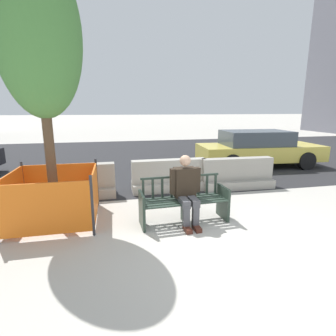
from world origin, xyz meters
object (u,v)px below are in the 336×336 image
object	(u,v)px
car_taxi_near	(258,148)
construction_fence	(54,195)
seated_person	(186,189)
street_bench	(184,202)
street_tree	(38,37)
jersey_barrier_right	(237,176)
jersey_barrier_centre	(169,178)
jersey_barrier_left	(74,185)

from	to	relation	value
car_taxi_near	construction_fence	bearing A→B (deg)	-149.67
seated_person	construction_fence	size ratio (longest dim) A/B	0.84
street_bench	street_tree	bearing A→B (deg)	167.71
jersey_barrier_right	street_tree	xyz separation A→B (m)	(-4.48, -1.37, 3.00)
street_tree	construction_fence	xyz separation A→B (m)	(0.00, 0.00, -2.80)
seated_person	jersey_barrier_right	size ratio (longest dim) A/B	0.65
jersey_barrier_right	street_tree	bearing A→B (deg)	-163.01
seated_person	street_tree	distance (m)	3.67
street_bench	construction_fence	size ratio (longest dim) A/B	1.10
jersey_barrier_centre	jersey_barrier_right	world-z (taller)	same
seated_person	car_taxi_near	world-z (taller)	car_taxi_near
street_bench	jersey_barrier_right	distance (m)	2.80
street_bench	construction_fence	world-z (taller)	construction_fence
street_bench	car_taxi_near	bearing A→B (deg)	46.63
street_bench	jersey_barrier_centre	distance (m)	2.08
street_tree	car_taxi_near	distance (m)	8.06
jersey_barrier_left	construction_fence	bearing A→B (deg)	-96.52
jersey_barrier_right	construction_fence	distance (m)	4.69
seated_person	jersey_barrier_right	distance (m)	2.83
seated_person	jersey_barrier_centre	world-z (taller)	seated_person
seated_person	jersey_barrier_right	xyz separation A→B (m)	(2.02, 1.96, -0.35)
jersey_barrier_left	street_tree	xyz separation A→B (m)	(-0.16, -1.39, 3.00)
seated_person	car_taxi_near	bearing A→B (deg)	47.19
jersey_barrier_right	street_tree	size ratio (longest dim) A/B	0.42
street_tree	jersey_barrier_centre	bearing A→B (deg)	30.75
street_bench	construction_fence	xyz separation A→B (m)	(-2.43, 0.53, 0.14)
construction_fence	car_taxi_near	distance (m)	7.61
street_tree	seated_person	bearing A→B (deg)	-13.39
seated_person	construction_fence	bearing A→B (deg)	166.61
street_bench	jersey_barrier_right	bearing A→B (deg)	42.84
seated_person	jersey_barrier_left	size ratio (longest dim) A/B	0.65
street_bench	car_taxi_near	distance (m)	6.02
jersey_barrier_centre	jersey_barrier_left	bearing A→B (deg)	-176.39
jersey_barrier_centre	construction_fence	size ratio (longest dim) A/B	1.29
jersey_barrier_centre	car_taxi_near	xyz separation A→B (m)	(3.97, 2.30, 0.35)
jersey_barrier_centre	seated_person	bearing A→B (deg)	-93.48
street_bench	seated_person	xyz separation A→B (m)	(0.03, -0.06, 0.29)
jersey_barrier_centre	jersey_barrier_right	xyz separation A→B (m)	(1.89, -0.17, 0.00)
car_taxi_near	jersey_barrier_centre	bearing A→B (deg)	-149.94
seated_person	car_taxi_near	distance (m)	6.04
seated_person	street_tree	world-z (taller)	street_tree
jersey_barrier_centre	street_tree	distance (m)	4.26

